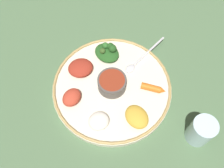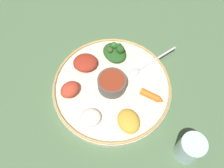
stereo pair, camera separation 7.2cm
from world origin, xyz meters
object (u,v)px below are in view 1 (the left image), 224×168
(drinking_glass, at_px, (200,132))
(center_bowl, at_px, (112,83))
(carrot_near_spoon, at_px, (153,88))
(spoon, at_px, (140,60))
(greens_pile, at_px, (107,52))

(drinking_glass, bearing_deg, center_bowl, -98.79)
(carrot_near_spoon, bearing_deg, spoon, -139.49)
(center_bowl, bearing_deg, drinking_glass, 81.21)
(center_bowl, height_order, spoon, center_bowl)
(center_bowl, bearing_deg, carrot_near_spoon, 107.55)
(greens_pile, distance_m, drinking_glass, 0.35)
(center_bowl, xyz_separation_m, spoon, (-0.12, 0.04, -0.02))
(spoon, distance_m, drinking_glass, 0.27)
(spoon, distance_m, greens_pile, 0.10)
(spoon, bearing_deg, center_bowl, -20.42)
(spoon, bearing_deg, carrot_near_spoon, 40.51)
(carrot_near_spoon, bearing_deg, center_bowl, -72.45)
(greens_pile, height_order, drinking_glass, drinking_glass)
(carrot_near_spoon, bearing_deg, greens_pile, -110.22)
(greens_pile, bearing_deg, center_bowl, 30.06)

